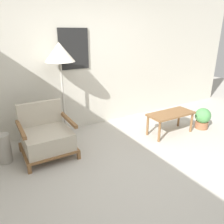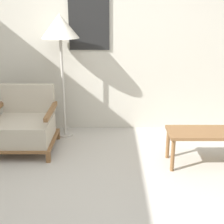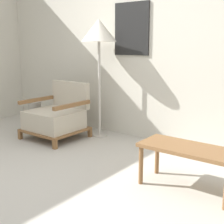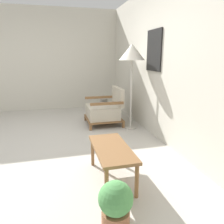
{
  "view_description": "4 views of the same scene",
  "coord_description": "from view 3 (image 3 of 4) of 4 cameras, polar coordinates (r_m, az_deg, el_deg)",
  "views": [
    {
      "loc": [
        -1.7,
        -1.87,
        1.84
      ],
      "look_at": [
        0.09,
        1.15,
        0.55
      ],
      "focal_mm": 35.0,
      "sensor_mm": 36.0,
      "label": 1
    },
    {
      "loc": [
        0.1,
        -2.45,
        1.78
      ],
      "look_at": [
        0.09,
        1.15,
        0.55
      ],
      "focal_mm": 50.0,
      "sensor_mm": 36.0,
      "label": 2
    },
    {
      "loc": [
        2.27,
        -1.75,
        1.34
      ],
      "look_at": [
        0.09,
        1.15,
        0.55
      ],
      "focal_mm": 50.0,
      "sensor_mm": 36.0,
      "label": 3
    },
    {
      "loc": [
        3.49,
        0.26,
        1.45
      ],
      "look_at": [
        0.09,
        1.15,
        0.55
      ],
      "focal_mm": 35.0,
      "sensor_mm": 36.0,
      "label": 4
    }
  ],
  "objects": [
    {
      "name": "vase",
      "position": [
        5.13,
        -13.9,
        -0.65
      ],
      "size": [
        0.2,
        0.2,
        0.45
      ],
      "primitive_type": "cylinder",
      "color": "#9E998E",
      "rests_on": "ground_plane"
    },
    {
      "name": "wall_back",
      "position": [
        4.42,
        6.25,
        12.35
      ],
      "size": [
        8.0,
        0.09,
        2.7
      ],
      "color": "beige",
      "rests_on": "ground_plane"
    },
    {
      "name": "armchair",
      "position": [
        4.59,
        -10.15,
        -0.89
      ],
      "size": [
        0.78,
        0.74,
        0.8
      ],
      "color": "brown",
      "rests_on": "ground_plane"
    },
    {
      "name": "floor_lamp",
      "position": [
        4.49,
        -2.41,
        14.18
      ],
      "size": [
        0.5,
        0.5,
        1.69
      ],
      "color": "#B7B2A8",
      "rests_on": "ground_plane"
    },
    {
      "name": "ground_plane",
      "position": [
        3.17,
        -14.32,
        -13.18
      ],
      "size": [
        14.0,
        14.0,
        0.0
      ],
      "primitive_type": "plane",
      "color": "#B7B2A8"
    },
    {
      "name": "coffee_table",
      "position": [
        2.98,
        13.79,
        -7.25
      ],
      "size": [
        0.9,
        0.4,
        0.42
      ],
      "color": "brown",
      "rests_on": "ground_plane"
    }
  ]
}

